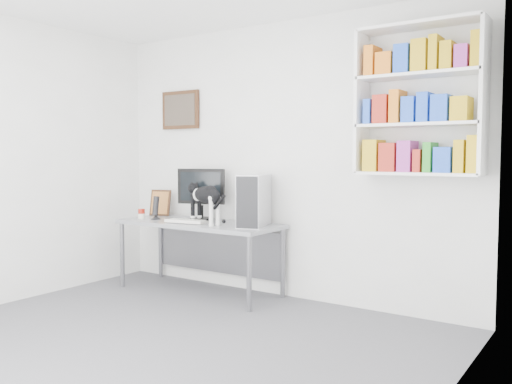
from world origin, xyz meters
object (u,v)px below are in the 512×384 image
speaker (156,207)px  soup_can (142,214)px  keyboard (186,221)px  cat (206,204)px  bookshelf (419,100)px  pc_tower (254,200)px  leaning_print (160,202)px  monitor (201,194)px  desk (199,257)px

speaker → soup_can: speaker is taller
keyboard → cat: (0.22, 0.04, 0.18)m
speaker → cat: 0.69m
bookshelf → pc_tower: (-1.51, -0.16, -0.88)m
bookshelf → cat: bearing=-170.9°
speaker → pc_tower: bearing=8.4°
speaker → leaning_print: size_ratio=0.85×
monitor → pc_tower: size_ratio=1.11×
monitor → soup_can: 0.69m
keyboard → soup_can: size_ratio=4.02×
leaning_print → cat: cat is taller
monitor → keyboard: monitor is taller
pc_tower → soup_can: pc_tower is taller
bookshelf → cat: size_ratio=1.96×
monitor → cat: monitor is taller
soup_can → bookshelf: bearing=7.2°
soup_can → speaker: bearing=13.5°
bookshelf → monitor: bearing=-178.1°
soup_can → cat: size_ratio=0.17×
bookshelf → cat: (-1.99, -0.32, -0.93)m
desk → leaning_print: (-0.73, 0.19, 0.51)m
pc_tower → soup_can: 1.35m
pc_tower → monitor: bearing=155.0°
cat → leaning_print: bearing=-175.1°
desk → speaker: size_ratio=6.81×
bookshelf → keyboard: bookshelf is taller
pc_tower → bookshelf: bearing=-12.3°
bookshelf → pc_tower: bearing=-174.0°
soup_can → keyboard: bearing=-0.4°
desk → pc_tower: bearing=5.8°
speaker → cat: size_ratio=0.40×
desk → monitor: size_ratio=3.17×
cat → bookshelf: bearing=31.9°
bookshelf → keyboard: (-2.20, -0.36, -1.11)m
desk → cat: 0.59m
keyboard → soup_can: 0.64m
desk → cat: size_ratio=2.75×
speaker → desk: bearing=10.5°
bookshelf → monitor: bookshelf is taller
pc_tower → cat: 0.50m
keyboard → pc_tower: bearing=7.1°
keyboard → soup_can: soup_can is taller
soup_can → cat: bearing=2.5°
desk → monitor: (-0.09, 0.15, 0.64)m
keyboard → cat: 0.28m
bookshelf → leaning_print: bearing=-179.4°
keyboard → leaning_print: 0.76m
leaning_print → monitor: bearing=-18.9°
speaker → soup_can: bearing=-165.8°
keyboard → pc_tower: pc_tower is taller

